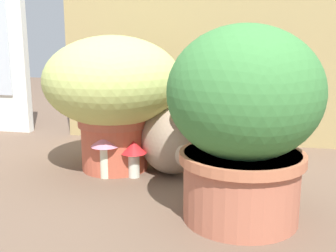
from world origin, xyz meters
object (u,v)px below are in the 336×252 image
at_px(leafy_planter, 244,118).
at_px(mushroom_ornament_pink, 105,147).
at_px(grass_planter, 113,89).
at_px(cat, 172,138).
at_px(mushroom_ornament_red, 134,152).

distance_m(leafy_planter, mushroom_ornament_pink, 0.51).
relative_size(grass_planter, mushroom_ornament_pink, 3.18).
relative_size(grass_planter, cat, 1.33).
distance_m(grass_planter, mushroom_ornament_red, 0.22).
relative_size(mushroom_ornament_red, mushroom_ornament_pink, 0.83).
relative_size(leafy_planter, mushroom_ornament_pink, 3.31).
bearing_deg(mushroom_ornament_red, mushroom_ornament_pink, -166.72).
relative_size(leafy_planter, cat, 1.38).
height_order(cat, mushroom_ornament_red, cat).
bearing_deg(cat, mushroom_ornament_red, -152.99).
distance_m(leafy_planter, mushroom_ornament_red, 0.46).
distance_m(grass_planter, mushroom_ornament_pink, 0.20).
height_order(grass_planter, leafy_planter, leafy_planter).
relative_size(cat, mushroom_ornament_pink, 2.39).
bearing_deg(leafy_planter, grass_planter, 144.22).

